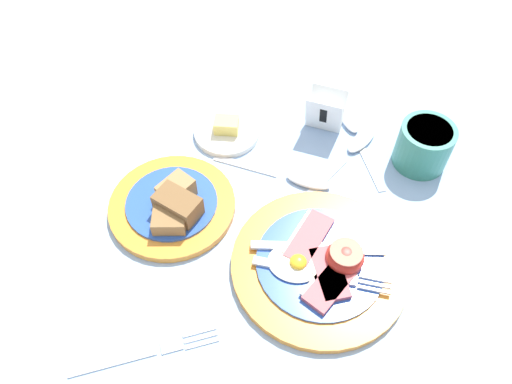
% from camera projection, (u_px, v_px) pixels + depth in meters
% --- Properties ---
extents(ground_plane, '(3.00, 3.00, 0.00)m').
position_uv_depth(ground_plane, '(269.00, 244.00, 0.71)').
color(ground_plane, '#93B2DB').
extents(breakfast_plate, '(0.24, 0.24, 0.04)m').
position_uv_depth(breakfast_plate, '(321.00, 263.00, 0.68)').
color(breakfast_plate, orange).
rests_on(breakfast_plate, ground_plane).
extents(bread_plate, '(0.19, 0.19, 0.05)m').
position_uv_depth(bread_plate, '(173.00, 205.00, 0.74)').
color(bread_plate, orange).
rests_on(bread_plate, ground_plane).
extents(sugar_cup, '(0.08, 0.08, 0.07)m').
position_uv_depth(sugar_cup, '(424.00, 145.00, 0.77)').
color(sugar_cup, '#337F6B').
rests_on(sugar_cup, ground_plane).
extents(butter_dish, '(0.11, 0.11, 0.03)m').
position_uv_depth(butter_dish, '(227.00, 131.00, 0.84)').
color(butter_dish, silver).
rests_on(butter_dish, ground_plane).
extents(number_card, '(0.06, 0.05, 0.07)m').
position_uv_depth(number_card, '(325.00, 112.00, 0.82)').
color(number_card, white).
rests_on(number_card, ground_plane).
extents(teaspoon_by_saucer, '(0.10, 0.18, 0.01)m').
position_uv_depth(teaspoon_by_saucer, '(352.00, 150.00, 0.81)').
color(teaspoon_by_saucer, silver).
rests_on(teaspoon_by_saucer, ground_plane).
extents(teaspoon_near_cup, '(0.11, 0.18, 0.01)m').
position_uv_depth(teaspoon_near_cup, '(354.00, 130.00, 0.84)').
color(teaspoon_near_cup, silver).
rests_on(teaspoon_near_cup, ground_plane).
extents(teaspoon_stray, '(0.19, 0.03, 0.01)m').
position_uv_depth(teaspoon_stray, '(292.00, 177.00, 0.78)').
color(teaspoon_stray, silver).
rests_on(teaspoon_stray, ground_plane).
extents(fork_on_cloth, '(0.17, 0.11, 0.01)m').
position_uv_depth(fork_on_cloth, '(142.00, 353.00, 0.61)').
color(fork_on_cloth, silver).
rests_on(fork_on_cloth, ground_plane).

